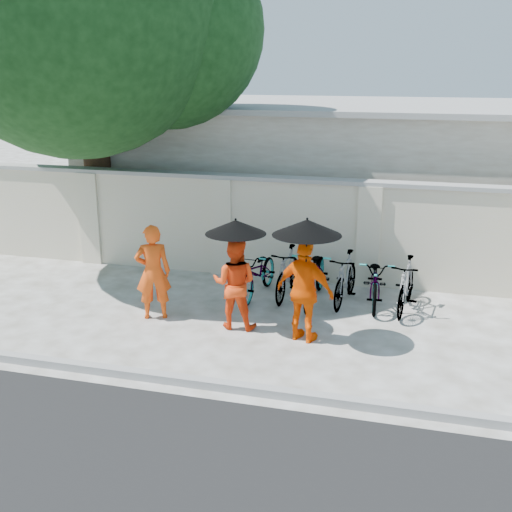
# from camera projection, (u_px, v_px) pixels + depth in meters

# --- Properties ---
(ground) EXTENTS (80.00, 80.00, 0.00)m
(ground) POSITION_uv_depth(u_px,v_px,m) (222.00, 336.00, 10.38)
(ground) COLOR silver
(kerb) EXTENTS (40.00, 0.16, 0.12)m
(kerb) POSITION_uv_depth(u_px,v_px,m) (184.00, 380.00, 8.79)
(kerb) COLOR gray
(kerb) RESTS_ON ground
(compound_wall) EXTENTS (20.00, 0.30, 2.00)m
(compound_wall) POSITION_uv_depth(u_px,v_px,m) (319.00, 232.00, 12.80)
(compound_wall) COLOR beige
(compound_wall) RESTS_ON ground
(building_behind) EXTENTS (14.00, 6.00, 3.20)m
(building_behind) POSITION_uv_depth(u_px,v_px,m) (385.00, 174.00, 15.89)
(building_behind) COLOR beige
(building_behind) RESTS_ON ground
(shade_tree) EXTENTS (6.70, 6.20, 8.20)m
(shade_tree) POSITION_uv_depth(u_px,v_px,m) (88.00, 17.00, 12.58)
(shade_tree) COLOR #4F2D19
(shade_tree) RESTS_ON ground
(monk_left) EXTENTS (0.71, 0.60, 1.65)m
(monk_left) POSITION_uv_depth(u_px,v_px,m) (153.00, 272.00, 10.91)
(monk_left) COLOR #F74F11
(monk_left) RESTS_ON ground
(monk_center) EXTENTS (0.77, 0.61, 1.53)m
(monk_center) POSITION_uv_depth(u_px,v_px,m) (235.00, 283.00, 10.52)
(monk_center) COLOR #FC4110
(monk_center) RESTS_ON ground
(parasol_center) EXTENTS (0.98, 0.98, 0.99)m
(parasol_center) POSITION_uv_depth(u_px,v_px,m) (236.00, 227.00, 10.16)
(parasol_center) COLOR black
(parasol_center) RESTS_ON ground
(monk_right) EXTENTS (1.05, 0.68, 1.65)m
(monk_right) POSITION_uv_depth(u_px,v_px,m) (305.00, 291.00, 9.99)
(monk_right) COLOR #FF5803
(monk_right) RESTS_ON ground
(parasol_right) EXTENTS (1.06, 1.06, 1.06)m
(parasol_right) POSITION_uv_depth(u_px,v_px,m) (307.00, 227.00, 9.61)
(parasol_right) COLOR black
(parasol_right) RESTS_ON ground
(bike_0) EXTENTS (0.76, 1.79, 0.92)m
(bike_0) POSITION_uv_depth(u_px,v_px,m) (259.00, 273.00, 12.05)
(bike_0) COLOR slate
(bike_0) RESTS_ON ground
(bike_1) EXTENTS (0.53, 1.61, 0.96)m
(bike_1) POSITION_uv_depth(u_px,v_px,m) (288.00, 273.00, 11.98)
(bike_1) COLOR slate
(bike_1) RESTS_ON ground
(bike_2) EXTENTS (0.72, 1.98, 1.04)m
(bike_2) POSITION_uv_depth(u_px,v_px,m) (315.00, 275.00, 11.74)
(bike_2) COLOR slate
(bike_2) RESTS_ON ground
(bike_3) EXTENTS (0.61, 1.61, 0.95)m
(bike_3) POSITION_uv_depth(u_px,v_px,m) (345.00, 279.00, 11.68)
(bike_3) COLOR slate
(bike_3) RESTS_ON ground
(bike_4) EXTENTS (0.75, 1.78, 0.91)m
(bike_4) POSITION_uv_depth(u_px,v_px,m) (376.00, 281.00, 11.62)
(bike_4) COLOR slate
(bike_4) RESTS_ON ground
(bike_5) EXTENTS (0.62, 1.63, 0.95)m
(bike_5) POSITION_uv_depth(u_px,v_px,m) (406.00, 285.00, 11.30)
(bike_5) COLOR slate
(bike_5) RESTS_ON ground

